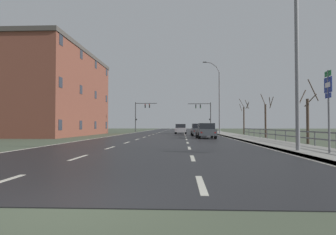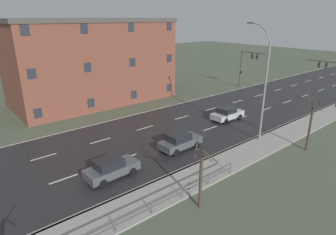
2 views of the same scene
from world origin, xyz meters
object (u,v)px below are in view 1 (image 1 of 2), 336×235
traffic_signal_left (141,112)px  car_mid_centre (198,130)px  car_far_left (181,129)px  street_lamp_foreground (294,53)px  street_lamp_midground (218,99)px  traffic_signal_right (205,112)px  car_distant (206,131)px  brick_building (50,94)px  highway_sign (328,101)px

traffic_signal_left → car_mid_centre: size_ratio=1.52×
traffic_signal_left → car_far_left: traffic_signal_left is taller
street_lamp_foreground → traffic_signal_left: bearing=106.5°
street_lamp_midground → traffic_signal_right: (-0.69, 17.31, -1.22)m
street_lamp_foreground → car_far_left: size_ratio=2.43×
car_distant → traffic_signal_left: bearing=107.1°
traffic_signal_left → brick_building: brick_building is taller
street_lamp_midground → highway_sign: bearing=-88.3°
traffic_signal_right → traffic_signal_left: bearing=179.9°
street_lamp_foreground → traffic_signal_right: 48.07m
traffic_signal_right → car_far_left: (-5.04, -15.04, -3.40)m
street_lamp_foreground → car_far_left: (-5.75, 33.02, -4.13)m
highway_sign → traffic_signal_right: size_ratio=0.62×
highway_sign → car_far_left: size_ratio=0.92×
brick_building → traffic_signal_left: bearing=68.2°
street_lamp_foreground → highway_sign: 3.06m
highway_sign → car_distant: bearing=102.8°
highway_sign → traffic_signal_left: size_ratio=0.60×
street_lamp_foreground → street_lamp_midground: bearing=90.0°
street_lamp_foreground → traffic_signal_left: street_lamp_foreground is taller
street_lamp_foreground → car_far_left: 33.77m
highway_sign → car_mid_centre: 25.40m
highway_sign → car_distant: highway_sign is taller
street_lamp_midground → car_distant: (-3.05, -14.53, -4.62)m
street_lamp_foreground → brick_building: bearing=133.2°
traffic_signal_left → car_far_left: (8.52, -15.05, -3.47)m
highway_sign → brick_building: bearing=132.7°
street_lamp_midground → highway_sign: 32.39m
car_far_left → highway_sign: bearing=-78.0°
street_lamp_midground → car_far_left: size_ratio=2.69×
highway_sign → car_mid_centre: (-4.38, 24.97, -1.62)m
car_mid_centre → street_lamp_foreground: bearing=-82.9°
brick_building → highway_sign: bearing=-47.3°
car_far_left → brick_building: size_ratio=0.19×
highway_sign → traffic_signal_right: 49.60m
highway_sign → traffic_signal_left: traffic_signal_left is taller
street_lamp_midground → car_mid_centre: street_lamp_midground is taller
traffic_signal_right → street_lamp_midground: bearing=-87.7°
car_mid_centre → car_far_left: same height
highway_sign → car_far_left: highway_sign is taller
street_lamp_midground → traffic_signal_left: size_ratio=1.77×
street_lamp_foreground → car_distant: (-3.07, 16.22, -4.13)m
car_mid_centre → car_far_left: 9.81m
car_far_left → street_lamp_foreground: bearing=-79.1°
highway_sign → brick_building: (-24.45, 26.50, 3.25)m
street_lamp_foreground → brick_building: size_ratio=0.46×
street_lamp_midground → brick_building: brick_building is taller
brick_building → traffic_signal_right: bearing=45.3°
car_far_left → car_distant: (2.68, -16.80, 0.00)m
street_lamp_midground → car_distant: size_ratio=2.66×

